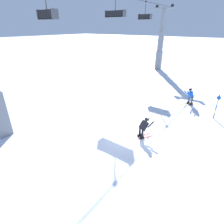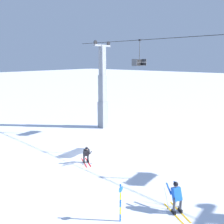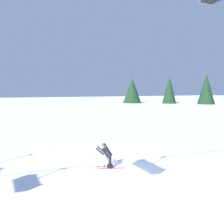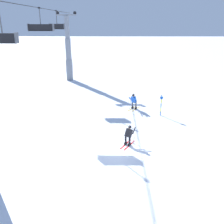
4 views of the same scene
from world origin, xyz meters
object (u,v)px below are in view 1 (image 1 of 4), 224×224
at_px(skier_carving_main, 144,126).
at_px(chairlift_seat_middle, 145,17).
at_px(trail_marker_pole, 217,106).
at_px(lift_tower_far, 160,44).
at_px(skier_distant_uphill, 190,95).
at_px(chairlift_seat_nearest, 47,14).
at_px(chairlift_seat_second, 115,14).

height_order(skier_carving_main, chairlift_seat_middle, chairlift_seat_middle).
relative_size(skier_carving_main, trail_marker_pole, 0.85).
relative_size(skier_carving_main, lift_tower_far, 0.18).
bearing_deg(chairlift_seat_middle, skier_carving_main, -151.27).
xyz_separation_m(chairlift_seat_middle, trail_marker_pole, (-8.22, -10.85, -6.58)).
xyz_separation_m(chairlift_seat_middle, skier_distant_uphill, (-6.52, -8.48, -6.72)).
height_order(lift_tower_far, chairlift_seat_nearest, lift_tower_far).
height_order(chairlift_seat_middle, trail_marker_pole, chairlift_seat_middle).
bearing_deg(skier_carving_main, trail_marker_pole, -29.74).
bearing_deg(trail_marker_pole, chairlift_seat_second, 80.82).
bearing_deg(chairlift_seat_second, trail_marker_pole, -99.18).
relative_size(lift_tower_far, skier_distant_uphill, 5.51).
relative_size(chairlift_seat_nearest, chairlift_seat_second, 1.06).
height_order(lift_tower_far, chairlift_seat_second, lift_tower_far).
distance_m(skier_carving_main, lift_tower_far, 21.60).
relative_size(chairlift_seat_second, skier_distant_uphill, 1.32).
bearing_deg(chairlift_seat_second, chairlift_seat_middle, -0.00).
bearing_deg(skier_distant_uphill, trail_marker_pole, -125.71).
xyz_separation_m(skier_carving_main, chairlift_seat_middle, (13.89, 7.61, 6.86)).
xyz_separation_m(lift_tower_far, trail_marker_pole, (-14.31, -10.85, -2.86)).
bearing_deg(chairlift_seat_nearest, skier_distant_uphill, -46.78).
distance_m(chairlift_seat_middle, skier_distant_uphill, 12.63).
relative_size(lift_tower_far, trail_marker_pole, 4.84).
distance_m(trail_marker_pole, skier_distant_uphill, 2.92).
bearing_deg(chairlift_seat_nearest, lift_tower_far, 0.00).
distance_m(lift_tower_far, chairlift_seat_second, 13.10).
relative_size(skier_carving_main, skier_distant_uphill, 0.97).
bearing_deg(skier_carving_main, chairlift_seat_second, 45.74).
bearing_deg(lift_tower_far, trail_marker_pole, -142.84).
distance_m(lift_tower_far, skier_distant_uphill, 15.48).
height_order(chairlift_seat_nearest, trail_marker_pole, chairlift_seat_nearest).
bearing_deg(chairlift_seat_nearest, trail_marker_pole, -59.99).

